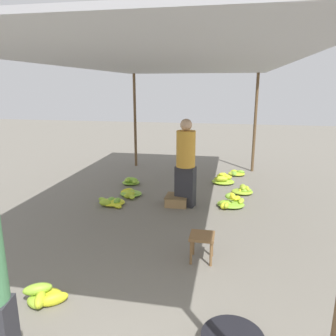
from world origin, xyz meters
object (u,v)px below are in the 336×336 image
(stool, at_px, (202,240))
(banana_pile_right_2, at_px, (223,180))
(banana_pile_left_1, at_px, (112,202))
(shopper_walking_mid, at_px, (186,162))
(banana_pile_left_2, at_px, (130,193))
(banana_pile_right_0, at_px, (237,173))
(banana_pile_left_3, at_px, (131,181))
(banana_pile_right_3, at_px, (243,190))
(banana_pile_right_1, at_px, (231,202))
(crate_near, at_px, (177,200))
(banana_pile_left_0, at_px, (44,297))

(stool, relative_size, banana_pile_right_2, 0.68)
(banana_pile_left_1, xyz_separation_m, shopper_walking_mid, (1.49, 0.26, 0.86))
(banana_pile_left_2, xyz_separation_m, banana_pile_right_2, (2.00, 1.38, 0.04))
(banana_pile_right_0, bearing_deg, stool, -96.54)
(stool, height_order, shopper_walking_mid, shopper_walking_mid)
(banana_pile_left_3, relative_size, banana_pile_right_0, 1.00)
(banana_pile_right_3, bearing_deg, banana_pile_right_1, -107.02)
(banana_pile_left_2, xyz_separation_m, banana_pile_right_1, (2.20, -0.26, 0.04))
(stool, distance_m, banana_pile_right_0, 4.74)
(stool, xyz_separation_m, crate_near, (-0.70, 2.11, -0.21))
(banana_pile_right_1, relative_size, crate_near, 1.26)
(banana_pile_right_1, bearing_deg, crate_near, -175.24)
(banana_pile_right_3, bearing_deg, banana_pile_left_1, -155.03)
(banana_pile_left_1, distance_m, banana_pile_right_3, 2.97)
(banana_pile_right_0, height_order, banana_pile_right_3, banana_pile_right_3)
(stool, height_order, banana_pile_left_1, stool)
(shopper_walking_mid, bearing_deg, banana_pile_left_2, 164.82)
(banana_pile_right_0, height_order, banana_pile_right_1, banana_pile_right_1)
(banana_pile_right_0, xyz_separation_m, banana_pile_right_2, (-0.35, -0.86, 0.04))
(banana_pile_left_2, height_order, banana_pile_right_0, banana_pile_right_0)
(banana_pile_right_0, bearing_deg, banana_pile_left_1, -131.93)
(shopper_walking_mid, bearing_deg, banana_pile_right_1, 5.37)
(crate_near, bearing_deg, banana_pile_right_1, 4.76)
(banana_pile_right_1, bearing_deg, banana_pile_right_0, 86.53)
(banana_pile_left_2, bearing_deg, banana_pile_right_1, -6.79)
(banana_pile_left_1, height_order, banana_pile_right_2, banana_pile_right_2)
(banana_pile_right_2, xyz_separation_m, banana_pile_right_3, (0.48, -0.74, -0.02))
(banana_pile_left_0, bearing_deg, banana_pile_right_2, 70.06)
(banana_pile_right_1, height_order, shopper_walking_mid, shopper_walking_mid)
(banana_pile_left_0, bearing_deg, banana_pile_left_3, 94.74)
(banana_pile_right_0, distance_m, banana_pile_right_3, 1.61)
(stool, xyz_separation_m, banana_pile_right_2, (0.19, 3.84, -0.21))
(banana_pile_right_2, bearing_deg, crate_near, -117.18)
(banana_pile_left_1, distance_m, banana_pile_right_2, 2.98)
(banana_pile_right_2, bearing_deg, banana_pile_left_2, -145.36)
(stool, height_order, banana_pile_left_3, stool)
(banana_pile_left_2, bearing_deg, banana_pile_left_1, -109.07)
(stool, bearing_deg, banana_pile_right_2, 87.19)
(stool, relative_size, banana_pile_left_1, 0.57)
(banana_pile_right_3, distance_m, crate_near, 1.69)
(banana_pile_left_3, distance_m, crate_near, 1.81)
(banana_pile_left_3, distance_m, banana_pile_right_3, 2.72)
(banana_pile_right_1, bearing_deg, banana_pile_right_3, 72.98)
(banana_pile_right_1, xyz_separation_m, banana_pile_right_2, (-0.20, 1.65, 0.00))
(banana_pile_right_1, bearing_deg, banana_pile_left_2, 173.21)
(banana_pile_left_3, bearing_deg, banana_pile_left_2, -74.51)
(stool, relative_size, banana_pile_left_3, 0.77)
(banana_pile_left_1, height_order, banana_pile_right_3, banana_pile_right_3)
(banana_pile_left_3, distance_m, banana_pile_right_0, 2.94)
(banana_pile_left_0, height_order, banana_pile_left_1, banana_pile_left_0)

